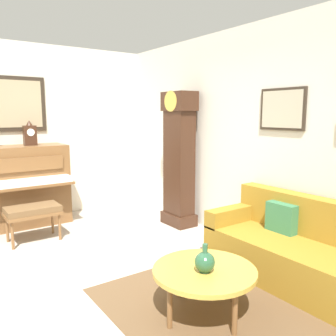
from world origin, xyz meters
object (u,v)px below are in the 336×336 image
coffee_table (204,272)px  green_jug (205,262)px  grandfather_clock (179,163)px  piano (18,186)px  piano_bench (33,212)px  couch (299,251)px  mantel_clock (30,134)px

coffee_table → green_jug: green_jug is taller
grandfather_clock → green_jug: size_ratio=8.46×
piano → coffee_table: piano is taller
piano_bench → couch: couch is taller
piano → green_jug: 3.56m
piano → grandfather_clock: bearing=56.4°
piano_bench → couch: bearing=35.0°
coffee_table → green_jug: 0.13m
couch → green_jug: couch is taller
piano_bench → grandfather_clock: 2.17m
grandfather_clock → green_jug: 2.57m
grandfather_clock → couch: (2.19, -0.11, -0.65)m
piano → green_jug: size_ratio=6.00×
piano_bench → mantel_clock: (-0.80, 0.22, 0.99)m
coffee_table → piano_bench: bearing=-164.6°
piano_bench → coffee_table: (2.64, 0.73, -0.03)m
couch → coffee_table: couch is taller
mantel_clock → piano: bearing=-90.7°
piano → green_jug: piano is taller
piano_bench → coffee_table: size_ratio=0.80×
grandfather_clock → coffee_table: 2.53m
couch → green_jug: size_ratio=7.92×
piano_bench → green_jug: size_ratio=2.92×
piano_bench → coffee_table: bearing=15.4°
coffee_table → green_jug: size_ratio=3.67×
grandfather_clock → piano_bench: bearing=-105.1°
piano → couch: 4.04m
piano → couch: bearing=28.4°
mantel_clock → piano_bench: bearing=-15.2°
green_jug → piano_bench: bearing=-165.6°
grandfather_clock → mantel_clock: size_ratio=5.34×
piano_bench → couch: (2.74, 1.92, -0.09)m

